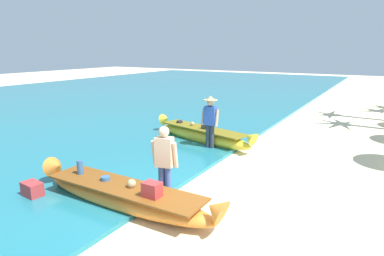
{
  "coord_description": "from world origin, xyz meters",
  "views": [
    {
      "loc": [
        2.87,
        -5.33,
        3.17
      ],
      "look_at": [
        -1.94,
        2.81,
        0.9
      ],
      "focal_mm": 30.99,
      "sensor_mm": 36.0,
      "label": 1
    }
  ],
  "objects_px": {
    "boat_yellow_midground": "(203,135)",
    "person_vendor_hatted": "(210,119)",
    "cooler_box": "(32,191)",
    "boat_orange_foreground": "(124,195)",
    "person_tourist_customer": "(164,160)"
  },
  "relations": [
    {
      "from": "boat_yellow_midground",
      "to": "person_vendor_hatted",
      "type": "height_order",
      "value": "person_vendor_hatted"
    },
    {
      "from": "person_vendor_hatted",
      "to": "cooler_box",
      "type": "bearing_deg",
      "value": -107.75
    },
    {
      "from": "boat_orange_foreground",
      "to": "boat_yellow_midground",
      "type": "height_order",
      "value": "boat_yellow_midground"
    },
    {
      "from": "boat_yellow_midground",
      "to": "person_tourist_customer",
      "type": "relative_size",
      "value": 2.6
    },
    {
      "from": "boat_orange_foreground",
      "to": "person_tourist_customer",
      "type": "relative_size",
      "value": 2.79
    },
    {
      "from": "person_vendor_hatted",
      "to": "boat_yellow_midground",
      "type": "bearing_deg",
      "value": 134.18
    },
    {
      "from": "boat_orange_foreground",
      "to": "person_vendor_hatted",
      "type": "relative_size",
      "value": 2.61
    },
    {
      "from": "boat_yellow_midground",
      "to": "person_vendor_hatted",
      "type": "relative_size",
      "value": 2.42
    },
    {
      "from": "boat_yellow_midground",
      "to": "cooler_box",
      "type": "xyz_separation_m",
      "value": [
        -1.03,
        -5.71,
        -0.1
      ]
    },
    {
      "from": "boat_orange_foreground",
      "to": "boat_yellow_midground",
      "type": "bearing_deg",
      "value": 100.35
    },
    {
      "from": "boat_yellow_midground",
      "to": "cooler_box",
      "type": "bearing_deg",
      "value": -100.2
    },
    {
      "from": "boat_orange_foreground",
      "to": "person_vendor_hatted",
      "type": "xyz_separation_m",
      "value": [
        -0.31,
        4.36,
        0.75
      ]
    },
    {
      "from": "person_tourist_customer",
      "to": "cooler_box",
      "type": "relative_size",
      "value": 3.63
    },
    {
      "from": "boat_yellow_midground",
      "to": "person_vendor_hatted",
      "type": "xyz_separation_m",
      "value": [
        0.6,
        -0.62,
        0.72
      ]
    },
    {
      "from": "boat_yellow_midground",
      "to": "boat_orange_foreground",
      "type": "bearing_deg",
      "value": -79.65
    }
  ]
}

